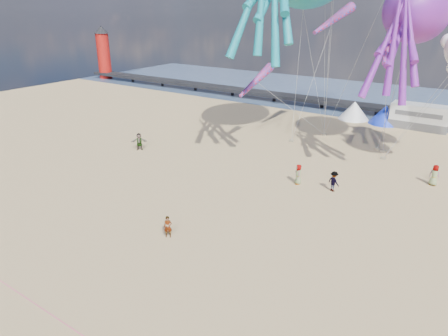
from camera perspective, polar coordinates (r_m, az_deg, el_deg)
ground at (r=23.04m, az=-8.76°, el=-15.68°), size 120.00×120.00×0.00m
water at (r=70.61m, az=23.17°, el=8.84°), size 120.00×120.00×0.00m
pier at (r=71.35m, az=-1.55°, el=11.50°), size 60.00×3.00×0.50m
lighthouse at (r=89.92m, az=-16.79°, el=15.05°), size 2.60×2.60×9.00m
motorhome_0 at (r=54.89m, az=26.13°, el=6.60°), size 6.60×2.50×3.00m
tent_white at (r=56.52m, az=18.10°, el=7.84°), size 4.00×4.00×2.40m
tent_blue at (r=55.60m, az=22.04°, el=7.10°), size 4.00×4.00×2.40m
standing_person at (r=26.43m, az=-8.01°, el=-8.32°), size 0.65×0.59×1.49m
beachgoer_0 at (r=34.29m, az=10.58°, el=-0.88°), size 0.71×0.76×1.75m
beachgoer_2 at (r=33.59m, az=15.41°, el=-1.85°), size 1.04×0.95×1.72m
beachgoer_4 at (r=42.82m, az=-12.02°, el=3.71°), size 1.10×1.02×1.81m
beachgoer_6 at (r=37.81m, az=27.85°, el=-0.91°), size 0.76×0.60×1.82m
sandbag_a at (r=45.31m, az=9.62°, el=3.85°), size 0.50×0.35×0.22m
sandbag_b at (r=45.15m, az=21.08°, el=2.59°), size 0.50×0.35×0.22m
sandbag_c at (r=42.50m, az=21.79°, el=1.31°), size 0.50×0.35×0.22m
sandbag_d at (r=44.68m, az=21.78°, el=2.28°), size 0.50×0.35×0.22m
sandbag_e at (r=48.38m, az=14.10°, el=4.66°), size 0.50×0.35×0.22m
kite_octopus_purple at (r=41.39m, az=25.90°, el=19.60°), size 7.17×11.59×12.32m
windsock_left at (r=44.33m, az=15.38°, el=19.78°), size 2.47×6.85×6.77m
windsock_mid at (r=37.46m, az=22.52°, el=16.22°), size 2.05×6.56×6.49m
windsock_right at (r=40.64m, az=4.55°, el=12.27°), size 1.85×5.16×5.08m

